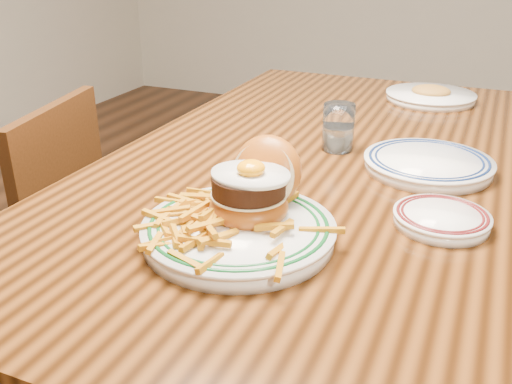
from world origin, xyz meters
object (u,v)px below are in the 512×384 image
at_px(main_plate, 244,213).
at_px(side_plate, 442,218).
at_px(table, 312,191).
at_px(chair_left, 33,249).

relative_size(main_plate, side_plate, 1.97).
height_order(main_plate, side_plate, main_plate).
bearing_deg(table, side_plate, -37.99).
relative_size(table, main_plate, 4.99).
bearing_deg(side_plate, chair_left, -176.09).
bearing_deg(table, chair_left, -165.20).
distance_m(table, main_plate, 0.42).
height_order(table, side_plate, side_plate).
distance_m(chair_left, side_plate, 1.05).
bearing_deg(side_plate, table, 148.86).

